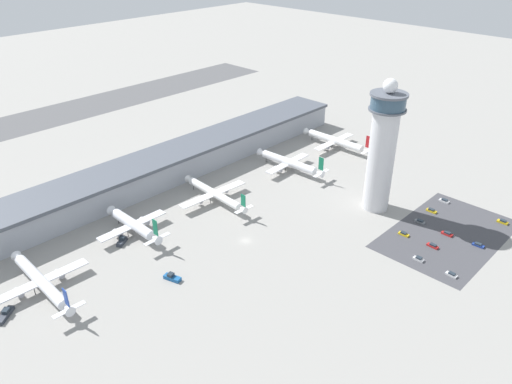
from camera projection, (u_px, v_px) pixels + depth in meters
ground_plane at (245, 241)px, 206.81m from camera, size 1000.00×1000.00×0.00m
terminal_building at (145, 174)px, 246.24m from camera, size 263.18×25.00×14.03m
runway_strip at (30, 121)px, 331.04m from camera, size 394.77×44.00×0.01m
control_tower at (382, 148)px, 217.25m from camera, size 15.96×15.96×60.53m
parking_lot_surface at (447, 234)px, 211.09m from camera, size 64.00×40.00×0.01m
airplane_gate_bravo at (41, 282)px, 176.53m from camera, size 35.59×44.21×12.87m
airplane_gate_charlie at (133, 225)px, 209.26m from camera, size 31.93×34.91×13.82m
airplane_gate_delta at (214, 194)px, 233.73m from camera, size 36.82×43.36×11.94m
airplane_gate_echo at (289, 163)px, 263.76m from camera, size 31.88×42.80×13.42m
airplane_gate_foxtrot at (336, 141)px, 290.05m from camera, size 33.11×45.20×13.38m
service_truck_catering at (5, 314)px, 166.64m from camera, size 7.83×7.04×2.55m
service_truck_fuel at (172, 277)px, 184.03m from camera, size 4.30×7.09×2.55m
service_truck_baggage at (375, 160)px, 274.94m from camera, size 3.93×7.38×2.62m
service_truck_water at (122, 241)px, 204.84m from camera, size 6.39×5.22×2.94m
car_grey_coupe at (419, 259)px, 194.68m from camera, size 2.06×4.16×1.54m
car_blue_compact at (404, 234)px, 210.37m from camera, size 1.90×4.53×1.43m
car_green_van at (420, 222)px, 219.12m from camera, size 1.91×4.66×1.44m
car_yellow_taxi at (503, 222)px, 218.81m from camera, size 1.95×4.54×1.58m
car_black_suv at (447, 234)px, 210.48m from camera, size 1.98×4.71×1.52m
car_maroon_suv at (444, 201)px, 235.44m from camera, size 1.91×4.72×1.48m
car_red_hatchback at (478, 245)px, 203.22m from camera, size 2.02×4.75×1.36m
car_navy_sedan at (433, 246)px, 202.67m from camera, size 1.94×4.82×1.43m
car_silver_sedan at (431, 211)px, 227.33m from camera, size 1.84×4.70×1.51m
car_white_wagon at (451, 275)px, 186.12m from camera, size 1.93×4.36×1.37m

